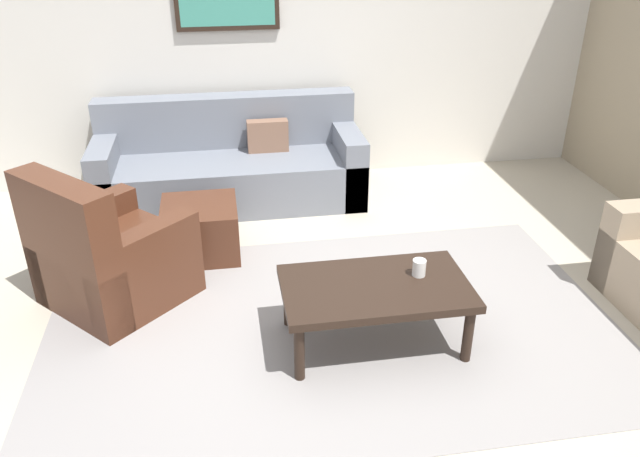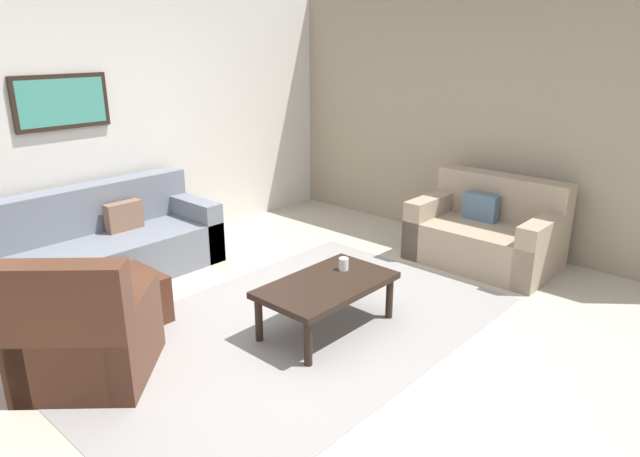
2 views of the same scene
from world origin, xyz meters
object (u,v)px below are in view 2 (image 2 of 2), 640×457
at_px(couch_main, 94,250).
at_px(coffee_table, 327,288).
at_px(ottoman, 124,300).
at_px(couch_loveseat, 488,234).
at_px(armchair_leather, 85,341).
at_px(framed_artwork, 62,102).
at_px(cup, 344,264).

relative_size(couch_main, coffee_table, 2.09).
xyz_separation_m(ottoman, coffee_table, (1.03, -1.29, 0.16)).
relative_size(couch_loveseat, ottoman, 2.51).
bearing_deg(couch_loveseat, armchair_leather, 165.71).
bearing_deg(framed_artwork, ottoman, -103.55).
distance_m(couch_main, cup, 2.48).
xyz_separation_m(couch_loveseat, framed_artwork, (-2.91, 2.98, 1.36)).
bearing_deg(couch_loveseat, framed_artwork, 134.38).
distance_m(couch_loveseat, coffee_table, 2.24).
relative_size(couch_main, framed_artwork, 2.57).
bearing_deg(cup, couch_loveseat, -9.50).
xyz_separation_m(coffee_table, cup, (0.28, 0.06, 0.10)).
xyz_separation_m(armchair_leather, cup, (1.91, -0.66, 0.15)).
relative_size(couch_loveseat, armchair_leather, 1.24).
bearing_deg(ottoman, couch_loveseat, -25.51).
bearing_deg(framed_artwork, cup, -69.97).
relative_size(ottoman, framed_artwork, 0.63).
height_order(ottoman, framed_artwork, framed_artwork).
bearing_deg(couch_main, couch_loveseat, -40.74).
bearing_deg(cup, coffee_table, -167.54).
bearing_deg(armchair_leather, couch_loveseat, -14.29).
bearing_deg(armchair_leather, framed_artwork, 64.73).
relative_size(armchair_leather, ottoman, 2.02).
distance_m(couch_main, ottoman, 1.06).
relative_size(couch_loveseat, cup, 13.82).
height_order(armchair_leather, coffee_table, armchair_leather).
relative_size(couch_loveseat, framed_artwork, 1.57).
height_order(armchair_leather, cup, armchair_leather).
bearing_deg(framed_artwork, coffee_table, -75.75).
relative_size(armchair_leather, coffee_table, 1.03).
height_order(couch_main, couch_loveseat, same).
xyz_separation_m(coffee_table, framed_artwork, (-0.69, 2.71, 1.30)).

